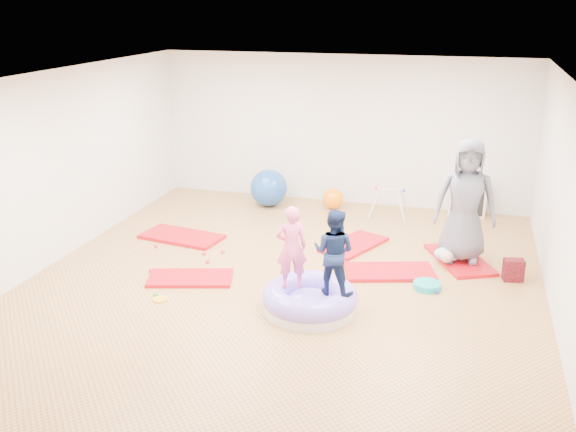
# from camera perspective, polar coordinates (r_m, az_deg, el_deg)

# --- Properties ---
(room) EXTENTS (7.01, 8.01, 2.81)m
(room) POSITION_cam_1_polar(r_m,az_deg,el_deg) (8.45, -0.56, 2.58)
(room) COLOR #A69151
(room) RESTS_ON ground
(gym_mat_front_left) EXTENTS (1.28, 0.88, 0.05)m
(gym_mat_front_left) POSITION_cam_1_polar(r_m,az_deg,el_deg) (9.17, -8.69, -5.47)
(gym_mat_front_left) COLOR red
(gym_mat_front_left) RESTS_ON ground
(gym_mat_mid_left) EXTENTS (1.41, 0.86, 0.06)m
(gym_mat_mid_left) POSITION_cam_1_polar(r_m,az_deg,el_deg) (10.73, -9.42, -1.82)
(gym_mat_mid_left) COLOR red
(gym_mat_mid_left) RESTS_ON ground
(gym_mat_center_back) EXTENTS (1.02, 1.32, 0.05)m
(gym_mat_center_back) POSITION_cam_1_polar(r_m,az_deg,el_deg) (10.30, 5.86, -2.56)
(gym_mat_center_back) COLOR red
(gym_mat_center_back) RESTS_ON ground
(gym_mat_right) EXTENTS (1.39, 0.97, 0.05)m
(gym_mat_right) POSITION_cam_1_polar(r_m,az_deg,el_deg) (9.37, 9.00, -4.92)
(gym_mat_right) COLOR red
(gym_mat_right) RESTS_ON ground
(gym_mat_rear_right) EXTENTS (1.13, 1.43, 0.05)m
(gym_mat_rear_right) POSITION_cam_1_polar(r_m,az_deg,el_deg) (10.01, 15.02, -3.77)
(gym_mat_rear_right) COLOR red
(gym_mat_rear_right) RESTS_ON ground
(inflatable_cushion) EXTENTS (1.21, 1.21, 0.38)m
(inflatable_cushion) POSITION_cam_1_polar(r_m,az_deg,el_deg) (8.16, 1.96, -7.46)
(inflatable_cushion) COLOR silver
(inflatable_cushion) RESTS_ON ground
(child_pink) EXTENTS (0.46, 0.39, 1.07)m
(child_pink) POSITION_cam_1_polar(r_m,az_deg,el_deg) (7.92, 0.31, -2.46)
(child_pink) COLOR #F65D99
(child_pink) RESTS_ON inflatable_cushion
(child_navy) EXTENTS (0.58, 0.48, 1.09)m
(child_navy) POSITION_cam_1_polar(r_m,az_deg,el_deg) (7.78, 4.10, -2.87)
(child_navy) COLOR #101E45
(child_navy) RESTS_ON inflatable_cushion
(adult_caregiver) EXTENTS (0.94, 0.66, 1.83)m
(adult_caregiver) POSITION_cam_1_polar(r_m,az_deg,el_deg) (9.67, 15.50, 1.31)
(adult_caregiver) COLOR #575A69
(adult_caregiver) RESTS_ON gym_mat_rear_right
(infant) EXTENTS (0.37, 0.37, 0.22)m
(infant) POSITION_cam_1_polar(r_m,az_deg,el_deg) (9.77, 13.91, -3.38)
(infant) COLOR #A4BDDC
(infant) RESTS_ON gym_mat_rear_right
(ball_pit_balls) EXTENTS (4.46, 1.74, 0.06)m
(ball_pit_balls) POSITION_cam_1_polar(r_m,az_deg,el_deg) (9.30, -5.37, -4.91)
(ball_pit_balls) COLOR #EB2950
(ball_pit_balls) RESTS_ON ground
(exercise_ball_blue) EXTENTS (0.70, 0.70, 0.70)m
(exercise_ball_blue) POSITION_cam_1_polar(r_m,az_deg,el_deg) (12.16, -1.72, 2.51)
(exercise_ball_blue) COLOR #1A4AA1
(exercise_ball_blue) RESTS_ON ground
(exercise_ball_orange) EXTENTS (0.40, 0.40, 0.40)m
(exercise_ball_orange) POSITION_cam_1_polar(r_m,az_deg,el_deg) (12.05, 4.03, 1.56)
(exercise_ball_orange) COLOR orange
(exercise_ball_orange) RESTS_ON ground
(infant_play_gym) EXTENTS (0.67, 0.63, 0.51)m
(infant_play_gym) POSITION_cam_1_polar(r_m,az_deg,el_deg) (11.73, 9.00, 1.62)
(infant_play_gym) COLOR beige
(infant_play_gym) RESTS_ON ground
(cube_shelf) EXTENTS (0.65, 0.32, 0.65)m
(cube_shelf) POSITION_cam_1_polar(r_m,az_deg,el_deg) (12.07, 15.67, 1.55)
(cube_shelf) COLOR beige
(cube_shelf) RESTS_ON ground
(balance_disc) EXTENTS (0.38, 0.38, 0.08)m
(balance_disc) POSITION_cam_1_polar(r_m,az_deg,el_deg) (9.00, 12.26, -6.06)
(balance_disc) COLOR #129CA1
(balance_disc) RESTS_ON ground
(backpack) EXTENTS (0.30, 0.22, 0.31)m
(backpack) POSITION_cam_1_polar(r_m,az_deg,el_deg) (9.52, 19.40, -4.56)
(backpack) COLOR maroon
(backpack) RESTS_ON ground
(yellow_toy) EXTENTS (0.19, 0.19, 0.03)m
(yellow_toy) POSITION_cam_1_polar(r_m,az_deg,el_deg) (8.64, -11.31, -7.28)
(yellow_toy) COLOR #F9AD23
(yellow_toy) RESTS_ON ground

